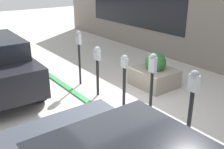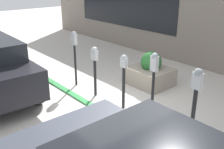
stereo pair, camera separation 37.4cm
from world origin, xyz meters
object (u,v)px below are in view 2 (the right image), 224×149
(planter_box, at_px, (151,73))
(parking_meter_middle, at_px, (124,74))
(parking_meter_nearest, at_px, (195,95))
(parking_meter_fourth, at_px, (95,62))
(parking_meter_farthest, at_px, (74,47))
(parking_meter_second, at_px, (154,77))

(planter_box, bearing_deg, parking_meter_middle, 109.26)
(parking_meter_nearest, height_order, parking_meter_fourth, parking_meter_nearest)
(parking_meter_fourth, bearing_deg, parking_meter_farthest, -0.27)
(parking_meter_nearest, bearing_deg, parking_meter_fourth, 0.97)
(parking_meter_nearest, relative_size, parking_meter_middle, 1.14)
(parking_meter_middle, distance_m, parking_meter_farthest, 1.96)
(parking_meter_middle, distance_m, planter_box, 1.75)
(parking_meter_middle, height_order, planter_box, parking_meter_middle)
(parking_meter_farthest, bearing_deg, parking_meter_fourth, 179.73)
(parking_meter_middle, relative_size, parking_meter_fourth, 1.01)
(parking_meter_fourth, height_order, parking_meter_farthest, parking_meter_farthest)
(parking_meter_fourth, bearing_deg, parking_meter_second, -179.37)
(parking_meter_fourth, distance_m, parking_meter_farthest, 0.95)
(parking_meter_second, distance_m, parking_meter_fourth, 1.94)
(parking_meter_middle, bearing_deg, parking_meter_second, 176.80)
(parking_meter_fourth, xyz_separation_m, parking_meter_farthest, (0.93, -0.00, 0.19))
(parking_meter_nearest, distance_m, parking_meter_second, 0.95)
(parking_meter_second, xyz_separation_m, parking_meter_middle, (0.93, -0.05, -0.21))
(parking_meter_nearest, relative_size, parking_meter_second, 0.96)
(parking_meter_second, distance_m, planter_box, 2.32)
(planter_box, bearing_deg, parking_meter_second, 132.19)
(parking_meter_middle, distance_m, parking_meter_fourth, 1.01)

